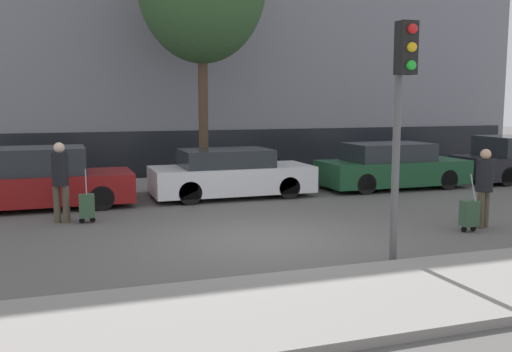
{
  "coord_description": "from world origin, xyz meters",
  "views": [
    {
      "loc": [
        -3.53,
        -10.02,
        2.59
      ],
      "look_at": [
        0.53,
        1.8,
        0.95
      ],
      "focal_mm": 40.0,
      "sensor_mm": 36.0,
      "label": 1
    }
  ],
  "objects_px": {
    "parked_car_2": "(392,167)",
    "trolley_right": "(469,213)",
    "pedestrian_left": "(60,177)",
    "pedestrian_right": "(484,184)",
    "parked_car_0": "(41,180)",
    "parked_car_1": "(230,174)",
    "traffic_light": "(402,94)",
    "parked_bicycle": "(259,169)",
    "trolley_left": "(87,206)"
  },
  "relations": [
    {
      "from": "trolley_left",
      "to": "pedestrian_right",
      "type": "distance_m",
      "value": 8.33
    },
    {
      "from": "parked_car_2",
      "to": "trolley_left",
      "type": "xyz_separation_m",
      "value": [
        -8.87,
        -2.16,
        -0.27
      ]
    },
    {
      "from": "parked_car_1",
      "to": "parked_car_2",
      "type": "distance_m",
      "value": 5.01
    },
    {
      "from": "trolley_left",
      "to": "traffic_light",
      "type": "xyz_separation_m",
      "value": [
        4.54,
        -4.86,
        2.33
      ]
    },
    {
      "from": "parked_car_0",
      "to": "pedestrian_right",
      "type": "xyz_separation_m",
      "value": [
        8.66,
        -5.31,
        0.24
      ]
    },
    {
      "from": "parked_car_1",
      "to": "trolley_right",
      "type": "xyz_separation_m",
      "value": [
        3.33,
        -5.56,
        -0.25
      ]
    },
    {
      "from": "trolley_right",
      "to": "parked_car_0",
      "type": "bearing_deg",
      "value": 145.89
    },
    {
      "from": "parked_car_2",
      "to": "traffic_light",
      "type": "xyz_separation_m",
      "value": [
        -4.32,
        -7.03,
        2.06
      ]
    },
    {
      "from": "pedestrian_right",
      "to": "trolley_right",
      "type": "height_order",
      "value": "pedestrian_right"
    },
    {
      "from": "trolley_right",
      "to": "parked_bicycle",
      "type": "xyz_separation_m",
      "value": [
        -1.84,
        7.48,
        0.12
      ]
    },
    {
      "from": "trolley_left",
      "to": "parked_car_1",
      "type": "bearing_deg",
      "value": 29.83
    },
    {
      "from": "trolley_left",
      "to": "trolley_right",
      "type": "xyz_separation_m",
      "value": [
        7.18,
        -3.35,
        0.0
      ]
    },
    {
      "from": "parked_car_1",
      "to": "parked_bicycle",
      "type": "bearing_deg",
      "value": 52.06
    },
    {
      "from": "parked_car_1",
      "to": "parked_bicycle",
      "type": "distance_m",
      "value": 2.43
    },
    {
      "from": "traffic_light",
      "to": "parked_bicycle",
      "type": "height_order",
      "value": "traffic_light"
    },
    {
      "from": "pedestrian_left",
      "to": "pedestrian_right",
      "type": "xyz_separation_m",
      "value": [
        8.2,
        -3.36,
        -0.06
      ]
    },
    {
      "from": "pedestrian_left",
      "to": "parked_bicycle",
      "type": "distance_m",
      "value": 7.05
    },
    {
      "from": "pedestrian_right",
      "to": "traffic_light",
      "type": "height_order",
      "value": "traffic_light"
    },
    {
      "from": "trolley_left",
      "to": "pedestrian_right",
      "type": "xyz_separation_m",
      "value": [
        7.69,
        -3.15,
        0.55
      ]
    },
    {
      "from": "parked_car_1",
      "to": "trolley_right",
      "type": "relative_size",
      "value": 3.69
    },
    {
      "from": "trolley_right",
      "to": "traffic_light",
      "type": "relative_size",
      "value": 0.31
    },
    {
      "from": "pedestrian_right",
      "to": "trolley_right",
      "type": "distance_m",
      "value": 0.78
    },
    {
      "from": "parked_car_1",
      "to": "traffic_light",
      "type": "xyz_separation_m",
      "value": [
        0.69,
        -7.07,
        2.08
      ]
    },
    {
      "from": "trolley_right",
      "to": "parked_car_2",
      "type": "bearing_deg",
      "value": 73.02
    },
    {
      "from": "trolley_right",
      "to": "parked_bicycle",
      "type": "distance_m",
      "value": 7.7
    },
    {
      "from": "parked_car_2",
      "to": "parked_bicycle",
      "type": "xyz_separation_m",
      "value": [
        -3.52,
        1.96,
        -0.15
      ]
    },
    {
      "from": "parked_car_0",
      "to": "parked_car_2",
      "type": "relative_size",
      "value": 0.96
    },
    {
      "from": "parked_car_2",
      "to": "trolley_right",
      "type": "bearing_deg",
      "value": -106.98
    },
    {
      "from": "parked_car_2",
      "to": "parked_bicycle",
      "type": "bearing_deg",
      "value": 150.92
    },
    {
      "from": "parked_car_0",
      "to": "trolley_left",
      "type": "relative_size",
      "value": 3.66
    },
    {
      "from": "trolley_left",
      "to": "parked_bicycle",
      "type": "height_order",
      "value": "trolley_left"
    },
    {
      "from": "trolley_right",
      "to": "parked_bicycle",
      "type": "relative_size",
      "value": 0.66
    },
    {
      "from": "parked_car_0",
      "to": "trolley_left",
      "type": "bearing_deg",
      "value": -65.89
    },
    {
      "from": "pedestrian_left",
      "to": "parked_car_1",
      "type": "bearing_deg",
      "value": -132.69
    },
    {
      "from": "pedestrian_left",
      "to": "trolley_right",
      "type": "bearing_deg",
      "value": 177.82
    },
    {
      "from": "parked_car_1",
      "to": "traffic_light",
      "type": "bearing_deg",
      "value": -84.43
    },
    {
      "from": "parked_car_0",
      "to": "parked_car_1",
      "type": "xyz_separation_m",
      "value": [
        4.82,
        0.05,
        -0.06
      ]
    },
    {
      "from": "parked_car_2",
      "to": "pedestrian_right",
      "type": "distance_m",
      "value": 5.44
    },
    {
      "from": "parked_car_2",
      "to": "pedestrian_right",
      "type": "relative_size",
      "value": 2.71
    },
    {
      "from": "parked_car_2",
      "to": "pedestrian_left",
      "type": "relative_size",
      "value": 2.56
    },
    {
      "from": "parked_car_0",
      "to": "pedestrian_right",
      "type": "bearing_deg",
      "value": -31.52
    },
    {
      "from": "parked_car_1",
      "to": "pedestrian_right",
      "type": "distance_m",
      "value": 6.59
    },
    {
      "from": "pedestrian_left",
      "to": "traffic_light",
      "type": "distance_m",
      "value": 7.37
    },
    {
      "from": "parked_car_2",
      "to": "traffic_light",
      "type": "bearing_deg",
      "value": -121.59
    },
    {
      "from": "pedestrian_left",
      "to": "trolley_left",
      "type": "height_order",
      "value": "pedestrian_left"
    },
    {
      "from": "parked_car_0",
      "to": "pedestrian_right",
      "type": "distance_m",
      "value": 10.16
    },
    {
      "from": "parked_car_2",
      "to": "trolley_right",
      "type": "distance_m",
      "value": 5.78
    },
    {
      "from": "parked_car_0",
      "to": "pedestrian_left",
      "type": "distance_m",
      "value": 2.03
    },
    {
      "from": "parked_car_0",
      "to": "parked_car_2",
      "type": "distance_m",
      "value": 9.84
    },
    {
      "from": "pedestrian_left",
      "to": "parked_car_2",
      "type": "bearing_deg",
      "value": -145.54
    }
  ]
}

